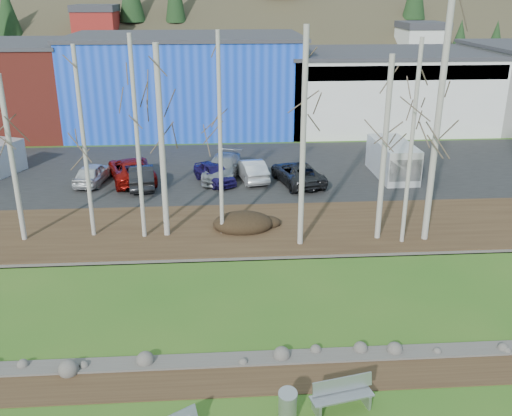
{
  "coord_description": "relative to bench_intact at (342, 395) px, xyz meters",
  "views": [
    {
      "loc": [
        -3.43,
        -13.39,
        12.03
      ],
      "look_at": [
        -1.7,
        11.27,
        2.5
      ],
      "focal_mm": 40.0,
      "sensor_mm": 36.0,
      "label": 1
    }
  ],
  "objects": [
    {
      "name": "far_bank_rocks",
      "position": [
        -0.17,
        10.79,
        -0.49
      ],
      "size": [
        80.0,
        0.8,
        0.46
      ],
      "primitive_type": null,
      "color": "#47423D",
      "rests_on": "ground"
    },
    {
      "name": "dirt_mound",
      "position": [
        -2.33,
        13.97,
        -0.03
      ],
      "size": [
        3.2,
        2.26,
        0.63
      ],
      "primitive_type": "ellipsoid",
      "color": "black",
      "rests_on": "far_bank"
    },
    {
      "name": "car_2",
      "position": [
        -9.28,
        22.49,
        0.42
      ],
      "size": [
        4.0,
        6.06,
        1.55
      ],
      "primitive_type": "imported",
      "rotation": [
        0.0,
        0.0,
        3.42
      ],
      "color": "maroon",
      "rests_on": "parking_lot"
    },
    {
      "name": "van_white",
      "position": [
        8.19,
        22.16,
        0.8
      ],
      "size": [
        2.3,
        5.31,
        2.3
      ],
      "rotation": [
        0.0,
        0.0,
        0.02
      ],
      "color": "silver",
      "rests_on": "parking_lot"
    },
    {
      "name": "birch_5",
      "position": [
        -3.45,
        13.43,
        4.73
      ],
      "size": [
        0.2,
        0.2,
        10.14
      ],
      "color": "#BBB6AA",
      "rests_on": "far_bank"
    },
    {
      "name": "birch_7",
      "position": [
        6.81,
        11.94,
        5.47
      ],
      "size": [
        0.31,
        0.31,
        11.62
      ],
      "color": "#BBB6AA",
      "rests_on": "far_bank"
    },
    {
      "name": "birch_2",
      "position": [
        -6.3,
        13.37,
        4.46
      ],
      "size": [
        0.29,
        0.29,
        9.59
      ],
      "color": "#BBB6AA",
      "rests_on": "far_bank"
    },
    {
      "name": "birch_6",
      "position": [
        5.56,
        11.69,
        4.61
      ],
      "size": [
        0.2,
        0.2,
        9.9
      ],
      "color": "#BBB6AA",
      "rests_on": "far_bank"
    },
    {
      "name": "car_4",
      "position": [
        -3.82,
        21.67,
        0.32
      ],
      "size": [
        3.14,
        4.19,
        1.33
      ],
      "primitive_type": "imported",
      "rotation": [
        0.0,
        0.0,
        0.46
      ],
      "color": "navy",
      "rests_on": "parking_lot"
    },
    {
      "name": "building_white",
      "position": [
        11.83,
        38.47,
        2.92
      ],
      "size": [
        18.36,
        12.24,
        6.8
      ],
      "color": "silver",
      "rests_on": "ground"
    },
    {
      "name": "car_6",
      "position": [
        1.56,
        21.16,
        0.36
      ],
      "size": [
        3.47,
        5.49,
        1.41
      ],
      "primitive_type": "imported",
      "rotation": [
        0.0,
        0.0,
        3.38
      ],
      "color": "black",
      "rests_on": "parking_lot"
    },
    {
      "name": "car_5",
      "position": [
        -1.39,
        22.17,
        0.35
      ],
      "size": [
        2.24,
        4.43,
        1.39
      ],
      "primitive_type": "imported",
      "rotation": [
        0.0,
        0.0,
        3.33
      ],
      "color": "silver",
      "rests_on": "parking_lot"
    },
    {
      "name": "birch_8",
      "position": [
        4.45,
        12.24,
        4.22
      ],
      "size": [
        0.27,
        0.27,
        9.12
      ],
      "color": "#BBB6AA",
      "rests_on": "far_bank"
    },
    {
      "name": "car_0",
      "position": [
        -11.73,
        22.11,
        0.33
      ],
      "size": [
        2.2,
        4.19,
        1.36
      ],
      "primitive_type": "imported",
      "rotation": [
        0.0,
        0.0,
        2.99
      ],
      "color": "silver",
      "rests_on": "parking_lot"
    },
    {
      "name": "bench_intact",
      "position": [
        0.0,
        0.0,
        0.0
      ],
      "size": [
        2.03,
        0.98,
        0.98
      ],
      "rotation": [
        0.0,
        0.0,
        0.22
      ],
      "color": "#9FA1A3",
      "rests_on": "ground"
    },
    {
      "name": "building_blue",
      "position": [
        -6.17,
        38.49,
        3.67
      ],
      "size": [
        20.4,
        12.24,
        8.3
      ],
      "color": "#0F3BBC",
      "rests_on": "ground"
    },
    {
      "name": "birch_0",
      "position": [
        -13.49,
        13.29,
        3.8
      ],
      "size": [
        0.25,
        0.25,
        8.27
      ],
      "color": "#BBB6AA",
      "rests_on": "far_bank"
    },
    {
      "name": "near_bank_rocks",
      "position": [
        -0.17,
        2.59,
        -0.49
      ],
      "size": [
        80.0,
        0.8,
        0.5
      ],
      "primitive_type": null,
      "color": "#47423D",
      "rests_on": "ground"
    },
    {
      "name": "birch_3",
      "position": [
        -7.45,
        13.26,
        4.67
      ],
      "size": [
        0.21,
        0.21,
        10.02
      ],
      "color": "#BBB6AA",
      "rests_on": "far_bank"
    },
    {
      "name": "birch_1",
      "position": [
        -10.08,
        13.61,
        4.43
      ],
      "size": [
        0.21,
        0.21,
        9.53
      ],
      "color": "#BBB6AA",
      "rests_on": "far_bank"
    },
    {
      "name": "birch_4",
      "position": [
        0.41,
        11.81,
        4.89
      ],
      "size": [
        0.27,
        0.27,
        10.45
      ],
      "color": "#BBB6AA",
      "rests_on": "far_bank"
    },
    {
      "name": "parking_lot",
      "position": [
        -0.17,
        24.49,
        -0.42
      ],
      "size": [
        80.0,
        14.0,
        0.14
      ],
      "primitive_type": "cube",
      "color": "black",
      "rests_on": "ground"
    },
    {
      "name": "dirt_strip",
      "position": [
        -0.17,
        1.59,
        -0.47
      ],
      "size": [
        80.0,
        1.8,
        0.03
      ],
      "primitive_type": "cube",
      "color": "#382616",
      "rests_on": "ground"
    },
    {
      "name": "car_1",
      "position": [
        -8.48,
        21.26,
        0.37
      ],
      "size": [
        2.09,
        4.53,
        1.44
      ],
      "primitive_type": "imported",
      "rotation": [
        0.0,
        0.0,
        3.28
      ],
      "color": "black",
      "rests_on": "parking_lot"
    },
    {
      "name": "far_bank",
      "position": [
        -0.17,
        13.99,
        -0.41
      ],
      "size": [
        80.0,
        7.0,
        0.15
      ],
      "primitive_type": "cube",
      "color": "#382616",
      "rests_on": "ground"
    },
    {
      "name": "river",
      "position": [
        -0.17,
        6.69,
        -0.49
      ],
      "size": [
        80.0,
        8.0,
        0.9
      ],
      "primitive_type": null,
      "color": "#151D32",
      "rests_on": "ground"
    },
    {
      "name": "car_3",
      "position": [
        -3.25,
        22.67,
        0.4
      ],
      "size": [
        3.16,
        5.48,
        1.49
      ],
      "primitive_type": "imported",
      "rotation": [
        0.0,
        0.0,
        -0.22
      ],
      "color": "gray",
      "rests_on": "parking_lot"
    },
    {
      "name": "litter_bin",
      "position": [
        -1.72,
        -0.43,
        -0.02
      ],
      "size": [
        0.64,
        0.64,
        0.94
      ],
      "primitive_type": "cylinder",
      "rotation": [
        0.0,
        0.0,
        -0.2
      ],
      "color": "#9FA1A3",
      "rests_on": "ground"
    }
  ]
}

